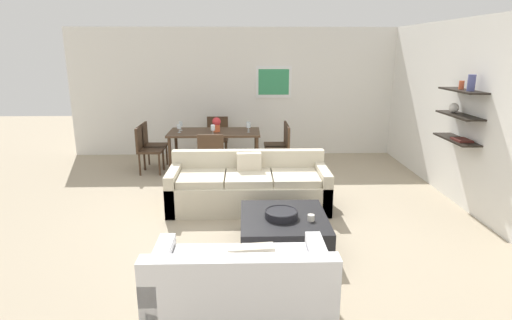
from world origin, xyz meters
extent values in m
plane|color=tan|center=(0.00, 0.00, 0.00)|extent=(18.00, 18.00, 0.00)
cube|color=silver|center=(0.30, 3.53, 1.35)|extent=(8.40, 0.06, 2.70)
cube|color=white|center=(0.43, 3.48, 1.58)|extent=(0.76, 0.02, 0.67)
cube|color=#338C59|center=(0.43, 3.47, 1.58)|extent=(0.65, 0.01, 0.53)
cube|color=silver|center=(3.03, 0.60, 1.35)|extent=(0.06, 8.20, 2.70)
cube|color=black|center=(2.86, 0.33, 1.70)|extent=(0.28, 0.90, 0.02)
cube|color=black|center=(2.86, 0.33, 1.35)|extent=(0.28, 0.90, 0.02)
cube|color=black|center=(2.86, 0.33, 1.00)|extent=(0.28, 0.90, 0.02)
cylinder|color=#4C518C|center=(2.86, 0.13, 1.82)|extent=(0.10, 0.10, 0.22)
sphere|color=silver|center=(2.86, 0.51, 1.43)|extent=(0.14, 0.14, 0.14)
cylinder|color=#D85933|center=(2.86, 0.38, 1.77)|extent=(0.07, 0.07, 0.12)
cube|color=#4C1E19|center=(2.86, 0.18, 1.03)|extent=(0.20, 0.28, 0.03)
cube|color=beige|center=(-0.14, 0.30, 0.21)|extent=(2.30, 0.90, 0.42)
cube|color=beige|center=(-0.14, 0.67, 0.60)|extent=(2.30, 0.16, 0.36)
cube|color=beige|center=(-1.22, 0.30, 0.30)|extent=(0.14, 0.90, 0.60)
cube|color=beige|center=(0.94, 0.30, 0.30)|extent=(0.14, 0.90, 0.60)
cube|color=beige|center=(-0.81, 0.26, 0.47)|extent=(0.65, 0.70, 0.10)
cube|color=beige|center=(-0.14, 0.26, 0.47)|extent=(0.65, 0.70, 0.10)
cube|color=beige|center=(0.53, 0.26, 0.47)|extent=(0.65, 0.70, 0.10)
cube|color=beige|center=(-0.13, 0.49, 0.60)|extent=(0.37, 0.15, 0.36)
cube|color=white|center=(-0.23, -2.29, 0.21)|extent=(1.50, 0.90, 0.42)
cube|color=white|center=(-0.23, -2.66, 0.60)|extent=(1.50, 0.16, 0.36)
cube|color=white|center=(0.45, -2.29, 0.30)|extent=(0.14, 0.90, 0.60)
cube|color=white|center=(-0.91, -2.29, 0.30)|extent=(0.14, 0.90, 0.60)
cube|color=white|center=(0.07, -2.25, 0.47)|extent=(0.59, 0.70, 0.10)
cube|color=white|center=(-0.54, -2.25, 0.47)|extent=(0.59, 0.70, 0.10)
cube|color=beige|center=(-0.14, -2.48, 0.60)|extent=(0.37, 0.16, 0.36)
cube|color=black|center=(0.26, -0.95, 0.19)|extent=(1.00, 1.07, 0.38)
cylinder|color=black|center=(0.23, -0.98, 0.42)|extent=(0.38, 0.38, 0.08)
torus|color=black|center=(0.23, -0.98, 0.46)|extent=(0.38, 0.38, 0.02)
cylinder|color=silver|center=(0.56, -1.09, 0.42)|extent=(0.08, 0.08, 0.07)
cube|color=#422D1E|center=(-0.77, 2.30, 0.73)|extent=(1.71, 0.84, 0.04)
cylinder|color=#422D1E|center=(-1.56, 1.94, 0.35)|extent=(0.06, 0.06, 0.71)
cylinder|color=#422D1E|center=(0.03, 1.94, 0.35)|extent=(0.06, 0.06, 0.71)
cylinder|color=#422D1E|center=(-1.56, 2.66, 0.35)|extent=(0.06, 0.06, 0.71)
cylinder|color=#422D1E|center=(0.03, 2.66, 0.35)|extent=(0.06, 0.06, 0.71)
cube|color=#422D1E|center=(0.41, 2.49, 0.43)|extent=(0.44, 0.44, 0.04)
cube|color=#422D1E|center=(0.61, 2.49, 0.67)|extent=(0.04, 0.44, 0.43)
cylinder|color=#422D1E|center=(0.23, 2.67, 0.21)|extent=(0.04, 0.04, 0.41)
cylinder|color=#422D1E|center=(0.23, 2.31, 0.21)|extent=(0.04, 0.04, 0.41)
cylinder|color=#422D1E|center=(0.59, 2.67, 0.21)|extent=(0.04, 0.04, 0.41)
cylinder|color=#422D1E|center=(0.59, 2.31, 0.21)|extent=(0.04, 0.04, 0.41)
cube|color=#422D1E|center=(0.41, 2.11, 0.43)|extent=(0.44, 0.44, 0.04)
cube|color=#422D1E|center=(0.61, 2.11, 0.67)|extent=(0.04, 0.44, 0.43)
cylinder|color=#422D1E|center=(0.23, 2.29, 0.21)|extent=(0.04, 0.04, 0.41)
cylinder|color=#422D1E|center=(0.23, 1.93, 0.21)|extent=(0.04, 0.04, 0.41)
cylinder|color=#422D1E|center=(0.59, 2.29, 0.21)|extent=(0.04, 0.04, 0.41)
cylinder|color=#422D1E|center=(0.59, 1.93, 0.21)|extent=(0.04, 0.04, 0.41)
cube|color=#422D1E|center=(-0.77, 3.04, 0.43)|extent=(0.44, 0.44, 0.04)
cube|color=#422D1E|center=(-0.77, 3.24, 0.67)|extent=(0.44, 0.04, 0.43)
cylinder|color=#422D1E|center=(-0.95, 2.86, 0.21)|extent=(0.04, 0.04, 0.41)
cylinder|color=#422D1E|center=(-0.59, 2.86, 0.21)|extent=(0.04, 0.04, 0.41)
cylinder|color=#422D1E|center=(-0.95, 3.22, 0.21)|extent=(0.04, 0.04, 0.41)
cylinder|color=#422D1E|center=(-0.59, 3.22, 0.21)|extent=(0.04, 0.04, 0.41)
cube|color=#422D1E|center=(-0.77, 1.56, 0.43)|extent=(0.44, 0.44, 0.04)
cube|color=#422D1E|center=(-0.77, 1.36, 0.67)|extent=(0.44, 0.04, 0.43)
cylinder|color=#422D1E|center=(-0.59, 1.74, 0.21)|extent=(0.04, 0.04, 0.41)
cylinder|color=#422D1E|center=(-0.95, 1.74, 0.21)|extent=(0.04, 0.04, 0.41)
cylinder|color=#422D1E|center=(-0.59, 1.38, 0.21)|extent=(0.04, 0.04, 0.41)
cylinder|color=#422D1E|center=(-0.95, 1.38, 0.21)|extent=(0.04, 0.04, 0.41)
cube|color=#422D1E|center=(-1.94, 2.11, 0.43)|extent=(0.44, 0.44, 0.04)
cube|color=#422D1E|center=(-2.14, 2.11, 0.67)|extent=(0.04, 0.44, 0.43)
cylinder|color=#422D1E|center=(-1.76, 1.93, 0.21)|extent=(0.04, 0.04, 0.41)
cylinder|color=#422D1E|center=(-1.76, 2.29, 0.21)|extent=(0.04, 0.04, 0.41)
cylinder|color=#422D1E|center=(-2.12, 1.93, 0.21)|extent=(0.04, 0.04, 0.41)
cylinder|color=#422D1E|center=(-2.12, 2.29, 0.21)|extent=(0.04, 0.04, 0.41)
cube|color=#422D1E|center=(-1.94, 2.49, 0.43)|extent=(0.44, 0.44, 0.04)
cube|color=#422D1E|center=(-2.14, 2.49, 0.67)|extent=(0.04, 0.44, 0.43)
cylinder|color=#422D1E|center=(-1.76, 2.31, 0.21)|extent=(0.04, 0.04, 0.41)
cylinder|color=#422D1E|center=(-1.76, 2.67, 0.21)|extent=(0.04, 0.04, 0.41)
cylinder|color=#422D1E|center=(-2.12, 2.31, 0.21)|extent=(0.04, 0.04, 0.41)
cylinder|color=#422D1E|center=(-2.12, 2.67, 0.21)|extent=(0.04, 0.04, 0.41)
cylinder|color=silver|center=(-1.41, 2.40, 0.75)|extent=(0.06, 0.06, 0.01)
cylinder|color=silver|center=(-1.41, 2.40, 0.79)|extent=(0.01, 0.01, 0.08)
cylinder|color=silver|center=(-1.41, 2.40, 0.88)|extent=(0.07, 0.07, 0.09)
cylinder|color=silver|center=(-1.41, 2.20, 0.75)|extent=(0.06, 0.06, 0.01)
cylinder|color=silver|center=(-1.41, 2.20, 0.79)|extent=(0.01, 0.01, 0.07)
cylinder|color=silver|center=(-1.41, 2.20, 0.87)|extent=(0.08, 0.08, 0.08)
cylinder|color=silver|center=(-0.77, 2.66, 0.75)|extent=(0.06, 0.06, 0.01)
cylinder|color=silver|center=(-0.77, 2.66, 0.79)|extent=(0.01, 0.01, 0.06)
cylinder|color=silver|center=(-0.77, 2.66, 0.87)|extent=(0.07, 0.07, 0.09)
cylinder|color=silver|center=(-0.77, 1.94, 0.75)|extent=(0.06, 0.06, 0.01)
cylinder|color=silver|center=(-0.77, 1.94, 0.80)|extent=(0.01, 0.01, 0.09)
cylinder|color=silver|center=(-0.77, 1.94, 0.89)|extent=(0.08, 0.08, 0.10)
cylinder|color=silver|center=(-0.12, 2.40, 0.75)|extent=(0.06, 0.06, 0.01)
cylinder|color=silver|center=(-0.12, 2.40, 0.80)|extent=(0.01, 0.01, 0.08)
cylinder|color=silver|center=(-0.12, 2.40, 0.88)|extent=(0.08, 0.08, 0.08)
cylinder|color=silver|center=(-0.12, 2.20, 0.75)|extent=(0.06, 0.06, 0.01)
cylinder|color=silver|center=(-0.12, 2.20, 0.80)|extent=(0.01, 0.01, 0.08)
cylinder|color=silver|center=(-0.12, 2.20, 0.88)|extent=(0.08, 0.08, 0.08)
cylinder|color=#D85933|center=(-0.72, 2.28, 0.82)|extent=(0.13, 0.13, 0.13)
sphere|color=red|center=(-0.72, 2.28, 0.94)|extent=(0.16, 0.16, 0.16)
camera|label=1|loc=(-0.18, -5.40, 2.27)|focal=28.96mm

